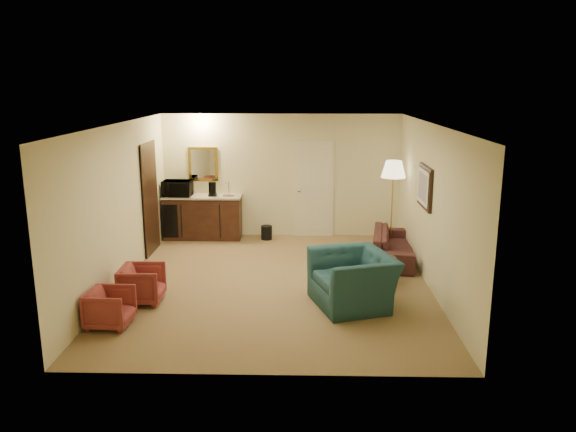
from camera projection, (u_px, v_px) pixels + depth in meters
name	position (u px, v px, depth m)	size (l,w,h in m)	color
ground	(275.00, 283.00, 9.27)	(6.00, 6.00, 0.00)	#94734B
room_walls	(271.00, 173.00, 9.63)	(5.02, 6.01, 2.61)	beige
wetbar_cabinet	(203.00, 217.00, 11.85)	(1.64, 0.58, 0.92)	#3C2213
sofa	(394.00, 241.00, 10.40)	(1.88, 0.55, 0.73)	black
teal_armchair	(353.00, 271.00, 8.25)	(1.21, 0.79, 1.06)	#1E444D
rose_chair_near	(142.00, 282.00, 8.40)	(0.61, 0.57, 0.63)	brown
rose_chair_far	(110.00, 306.00, 7.57)	(0.56, 0.53, 0.58)	brown
coffee_table	(373.00, 270.00, 9.24)	(0.76, 0.52, 0.44)	black
floor_lamp	(392.00, 206.00, 10.93)	(0.47, 0.47, 1.78)	#C49141
waste_bin	(267.00, 233.00, 11.82)	(0.23, 0.23, 0.29)	black
microwave	(177.00, 187.00, 11.65)	(0.59, 0.33, 0.40)	black
coffee_maker	(212.00, 189.00, 11.66)	(0.16, 0.16, 0.30)	black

